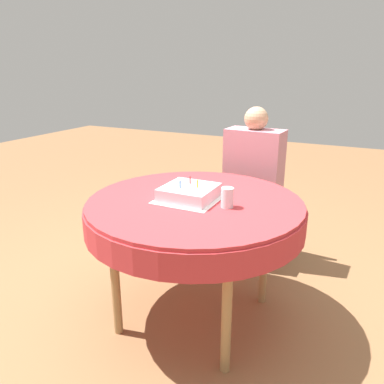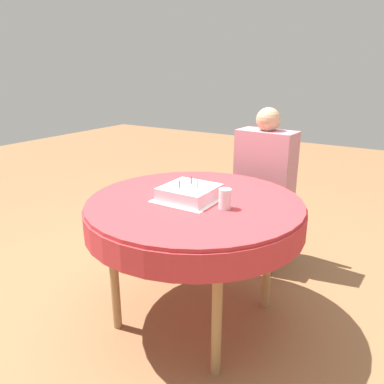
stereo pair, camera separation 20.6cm
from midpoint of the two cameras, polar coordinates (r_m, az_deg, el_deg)
name	(u,v)px [view 1 (the left image)]	position (r m, az deg, el deg)	size (l,w,h in m)	color
ground_plane	(195,315)	(2.43, -2.17, -18.31)	(12.00, 12.00, 0.00)	#8C603D
dining_table	(195,215)	(2.10, -2.39, -3.50)	(1.21, 1.21, 0.76)	#BC3338
chair	(255,198)	(2.94, 7.60, -0.92)	(0.39, 0.39, 0.90)	brown
person	(253,173)	(2.80, 7.14, 2.91)	(0.43, 0.32, 1.19)	tan
napkin	(189,199)	(2.08, -3.27, -1.08)	(0.33, 0.33, 0.00)	white
birthday_cake	(189,192)	(2.07, -3.29, -0.12)	(0.28, 0.28, 0.12)	silver
drinking_glass	(227,198)	(1.94, 2.40, -0.91)	(0.07, 0.07, 0.11)	silver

